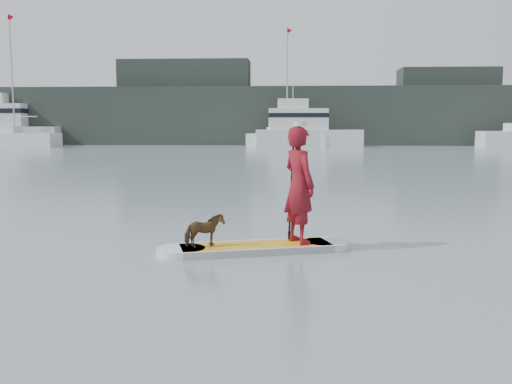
# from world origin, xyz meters

# --- Properties ---
(ground) EXTENTS (140.00, 140.00, 0.00)m
(ground) POSITION_xyz_m (0.00, 0.00, 0.00)
(ground) COLOR slate
(ground) RESTS_ON ground
(paddleboard) EXTENTS (3.20, 1.49, 0.12)m
(paddleboard) POSITION_xyz_m (0.90, 1.05, 0.06)
(paddleboard) COLOR gold
(paddleboard) RESTS_ON ground
(paddler) EXTENTS (0.78, 0.85, 1.96)m
(paddler) POSITION_xyz_m (1.61, 1.26, 1.10)
(paddler) COLOR maroon
(paddler) RESTS_ON paddleboard
(white_cap) EXTENTS (0.22, 0.22, 0.07)m
(white_cap) POSITION_xyz_m (1.61, 1.26, 2.11)
(white_cap) COLOR silver
(white_cap) RESTS_ON paddler
(dog) EXTENTS (0.69, 0.59, 0.54)m
(dog) POSITION_xyz_m (0.07, 0.81, 0.39)
(dog) COLOR #54361C
(dog) RESTS_ON paddleboard
(paddle) EXTENTS (0.12, 0.30, 2.00)m
(paddle) POSITION_xyz_m (1.48, 1.51, 0.80)
(paddle) COLOR black
(paddle) RESTS_ON ground
(sailboat_b) EXTENTS (8.36, 3.06, 12.20)m
(sailboat_b) POSITION_xyz_m (-24.52, 44.16, 0.85)
(sailboat_b) COLOR silver
(sailboat_b) RESTS_ON ground
(sailboat_d) EXTENTS (7.76, 3.33, 11.08)m
(sailboat_d) POSITION_xyz_m (1.06, 46.31, 0.79)
(sailboat_d) COLOR silver
(sailboat_d) RESTS_ON ground
(motor_yacht_a) EXTENTS (10.13, 3.75, 5.97)m
(motor_yacht_a) POSITION_xyz_m (2.72, 46.14, 1.68)
(motor_yacht_a) COLOR silver
(motor_yacht_a) RESTS_ON ground
(motor_yacht_b) EXTENTS (10.84, 4.26, 7.02)m
(motor_yacht_b) POSITION_xyz_m (-28.12, 49.36, 1.97)
(motor_yacht_b) COLOR silver
(motor_yacht_b) RESTS_ON ground
(shore_mass) EXTENTS (90.00, 6.00, 6.00)m
(shore_mass) POSITION_xyz_m (0.00, 53.00, 3.00)
(shore_mass) COLOR #202823
(shore_mass) RESTS_ON ground
(shore_building_west) EXTENTS (14.00, 4.00, 9.00)m
(shore_building_west) POSITION_xyz_m (-10.00, 54.00, 4.50)
(shore_building_west) COLOR #202823
(shore_building_west) RESTS_ON ground
(shore_building_east) EXTENTS (10.00, 4.00, 8.00)m
(shore_building_east) POSITION_xyz_m (18.00, 54.00, 4.00)
(shore_building_east) COLOR #202823
(shore_building_east) RESTS_ON ground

